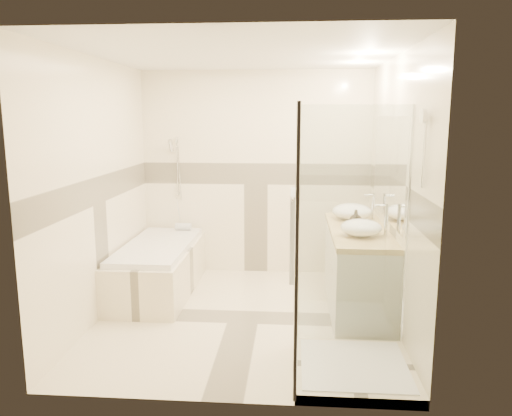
# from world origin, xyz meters

# --- Properties ---
(room) EXTENTS (2.82, 3.02, 2.52)m
(room) POSITION_xyz_m (0.06, 0.01, 1.26)
(room) COLOR beige
(room) RESTS_ON ground
(bathtub) EXTENTS (0.75, 1.70, 0.56)m
(bathtub) POSITION_xyz_m (-1.02, 0.65, 0.31)
(bathtub) COLOR beige
(bathtub) RESTS_ON ground
(vanity) EXTENTS (0.58, 1.62, 0.85)m
(vanity) POSITION_xyz_m (1.12, 0.30, 0.43)
(vanity) COLOR white
(vanity) RESTS_ON ground
(shower_enclosure) EXTENTS (0.96, 0.93, 2.04)m
(shower_enclosure) POSITION_xyz_m (0.83, -0.97, 0.51)
(shower_enclosure) COLOR beige
(shower_enclosure) RESTS_ON ground
(vessel_sink_near) EXTENTS (0.43, 0.43, 0.17)m
(vessel_sink_near) POSITION_xyz_m (1.10, 0.75, 0.94)
(vessel_sink_near) COLOR white
(vessel_sink_near) RESTS_ON vanity
(vessel_sink_far) EXTENTS (0.38, 0.38, 0.15)m
(vessel_sink_far) POSITION_xyz_m (1.10, -0.02, 0.93)
(vessel_sink_far) COLOR white
(vessel_sink_far) RESTS_ON vanity
(faucet_near) EXTENTS (0.12, 0.03, 0.28)m
(faucet_near) POSITION_xyz_m (1.32, 0.75, 1.01)
(faucet_near) COLOR silver
(faucet_near) RESTS_ON vanity
(faucet_far) EXTENTS (0.13, 0.03, 0.31)m
(faucet_far) POSITION_xyz_m (1.32, -0.02, 1.03)
(faucet_far) COLOR silver
(faucet_far) RESTS_ON vanity
(amenity_bottle_a) EXTENTS (0.07, 0.08, 0.15)m
(amenity_bottle_a) POSITION_xyz_m (1.10, 0.31, 0.93)
(amenity_bottle_a) COLOR black
(amenity_bottle_a) RESTS_ON vanity
(amenity_bottle_b) EXTENTS (0.17, 0.17, 0.17)m
(amenity_bottle_b) POSITION_xyz_m (1.10, 0.41, 0.93)
(amenity_bottle_b) COLOR black
(amenity_bottle_b) RESTS_ON vanity
(folded_towels) EXTENTS (0.19, 0.26, 0.07)m
(folded_towels) POSITION_xyz_m (1.10, 0.93, 0.89)
(folded_towels) COLOR silver
(folded_towels) RESTS_ON vanity
(rolled_towel) EXTENTS (0.19, 0.09, 0.09)m
(rolled_towel) POSITION_xyz_m (-0.89, 1.33, 0.60)
(rolled_towel) COLOR silver
(rolled_towel) RESTS_ON bathtub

